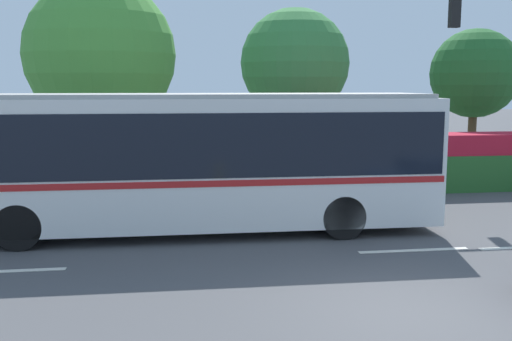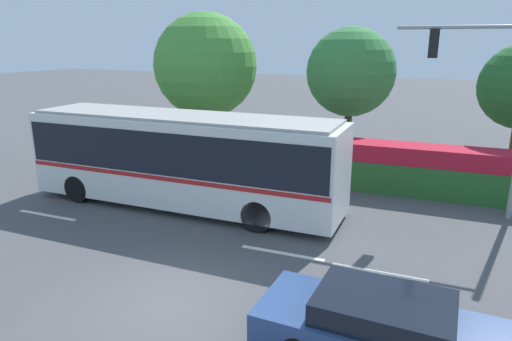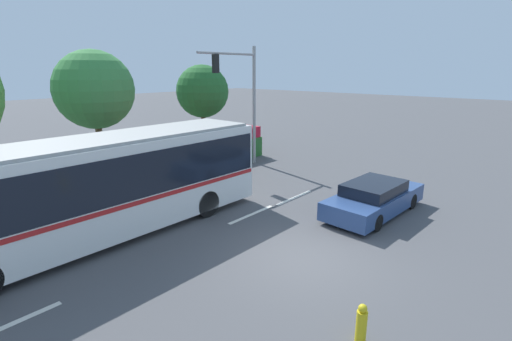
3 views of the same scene
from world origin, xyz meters
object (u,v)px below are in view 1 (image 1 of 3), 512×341
object	(u,v)px
city_bus	(196,154)
street_tree_right	(475,74)
street_tree_centre	(295,63)
street_tree_left	(100,55)

from	to	relation	value
city_bus	street_tree_right	distance (m)	13.84
street_tree_centre	street_tree_right	world-z (taller)	street_tree_centre
street_tree_centre	street_tree_right	distance (m)	7.06
city_bus	street_tree_left	bearing A→B (deg)	-67.66
city_bus	street_tree_left	size ratio (longest dim) A/B	1.59
city_bus	street_tree_centre	size ratio (longest dim) A/B	1.78
street_tree_centre	street_tree_left	bearing A→B (deg)	-171.12
city_bus	street_tree_right	world-z (taller)	street_tree_right
street_tree_centre	street_tree_right	size ratio (longest dim) A/B	1.13
city_bus	street_tree_centre	xyz separation A→B (m)	(4.09, 8.45, 2.41)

